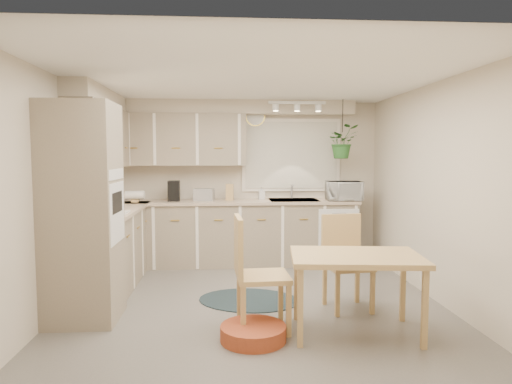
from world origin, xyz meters
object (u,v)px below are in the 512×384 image
(chair_left, at_px, (263,273))
(pet_bed, at_px, (253,333))
(dining_table, at_px, (355,294))
(microwave, at_px, (344,189))
(chair_back, at_px, (348,263))
(braided_rug, at_px, (249,300))

(chair_left, height_order, pet_bed, chair_left)
(chair_left, bearing_deg, dining_table, 76.76)
(microwave, bearing_deg, chair_back, -101.07)
(chair_left, xyz_separation_m, pet_bed, (-0.11, -0.25, -0.46))
(chair_left, height_order, microwave, microwave)
(braided_rug, xyz_separation_m, pet_bed, (-0.02, -1.09, 0.06))
(dining_table, bearing_deg, braided_rug, 132.43)
(braided_rug, height_order, pet_bed, pet_bed)
(pet_bed, distance_m, microwave, 3.25)
(chair_back, relative_size, pet_bed, 1.70)
(chair_left, bearing_deg, braided_rug, -177.45)
(chair_back, bearing_deg, braided_rug, -26.60)
(chair_back, xyz_separation_m, braided_rug, (-1.01, 0.36, -0.48))
(chair_left, relative_size, microwave, 2.08)
(chair_back, bearing_deg, microwave, -110.59)
(chair_left, xyz_separation_m, braided_rug, (-0.08, 0.84, -0.52))
(chair_back, height_order, microwave, microwave)
(dining_table, bearing_deg, chair_back, 80.47)
(chair_left, bearing_deg, pet_bed, -25.79)
(chair_left, distance_m, braided_rug, 0.99)
(chair_left, distance_m, pet_bed, 0.53)
(braided_rug, bearing_deg, chair_back, -19.38)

